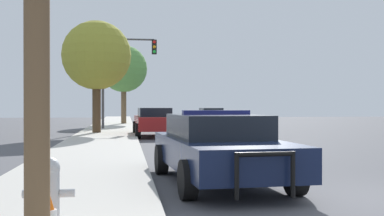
{
  "coord_description": "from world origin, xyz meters",
  "views": [
    {
      "loc": [
        -4.1,
        -7.33,
        1.55
      ],
      "look_at": [
        -0.35,
        19.99,
        1.4
      ],
      "focal_mm": 45.0,
      "sensor_mm": 36.0,
      "label": 1
    }
  ],
  "objects_px": {
    "traffic_cone": "(49,215)",
    "tree_sidewalk_mid": "(97,56)",
    "fire_hydrant": "(49,190)",
    "tree_sidewalk_far": "(124,69)",
    "police_car": "(219,146)",
    "traffic_light": "(123,65)",
    "car_background_oncoming": "(211,116)",
    "car_background_midblock": "(154,121)"
  },
  "relations": [
    {
      "from": "traffic_cone",
      "to": "tree_sidewalk_mid",
      "type": "bearing_deg",
      "value": 92.03
    },
    {
      "from": "car_background_oncoming",
      "to": "traffic_cone",
      "type": "bearing_deg",
      "value": 76.79
    },
    {
      "from": "fire_hydrant",
      "to": "traffic_light",
      "type": "relative_size",
      "value": 0.14
    },
    {
      "from": "police_car",
      "to": "traffic_cone",
      "type": "distance_m",
      "value": 4.95
    },
    {
      "from": "traffic_light",
      "to": "tree_sidewalk_far",
      "type": "xyz_separation_m",
      "value": [
        -0.03,
        8.2,
        0.34
      ]
    },
    {
      "from": "tree_sidewalk_far",
      "to": "traffic_cone",
      "type": "height_order",
      "value": "tree_sidewalk_far"
    },
    {
      "from": "tree_sidewalk_far",
      "to": "tree_sidewalk_mid",
      "type": "xyz_separation_m",
      "value": [
        -1.34,
        -12.58,
        -0.26
      ]
    },
    {
      "from": "police_car",
      "to": "car_background_midblock",
      "type": "relative_size",
      "value": 1.11
    },
    {
      "from": "car_background_oncoming",
      "to": "fire_hydrant",
      "type": "bearing_deg",
      "value": 76.44
    },
    {
      "from": "police_car",
      "to": "tree_sidewalk_mid",
      "type": "height_order",
      "value": "tree_sidewalk_mid"
    },
    {
      "from": "fire_hydrant",
      "to": "traffic_cone",
      "type": "distance_m",
      "value": 0.55
    },
    {
      "from": "traffic_light",
      "to": "car_background_oncoming",
      "type": "xyz_separation_m",
      "value": [
        6.61,
        6.26,
        -3.34
      ]
    },
    {
      "from": "police_car",
      "to": "car_background_oncoming",
      "type": "bearing_deg",
      "value": -103.75
    },
    {
      "from": "car_background_midblock",
      "to": "traffic_cone",
      "type": "height_order",
      "value": "car_background_midblock"
    },
    {
      "from": "traffic_light",
      "to": "tree_sidewalk_mid",
      "type": "bearing_deg",
      "value": -107.37
    },
    {
      "from": "police_car",
      "to": "car_background_oncoming",
      "type": "relative_size",
      "value": 1.14
    },
    {
      "from": "car_background_midblock",
      "to": "tree_sidewalk_mid",
      "type": "xyz_separation_m",
      "value": [
        -2.9,
        1.8,
        3.37
      ]
    },
    {
      "from": "police_car",
      "to": "traffic_light",
      "type": "height_order",
      "value": "traffic_light"
    },
    {
      "from": "fire_hydrant",
      "to": "traffic_cone",
      "type": "bearing_deg",
      "value": -81.15
    },
    {
      "from": "police_car",
      "to": "traffic_cone",
      "type": "height_order",
      "value": "police_car"
    },
    {
      "from": "police_car",
      "to": "fire_hydrant",
      "type": "height_order",
      "value": "police_car"
    },
    {
      "from": "tree_sidewalk_far",
      "to": "car_background_midblock",
      "type": "bearing_deg",
      "value": -83.84
    },
    {
      "from": "police_car",
      "to": "car_background_oncoming",
      "type": "height_order",
      "value": "police_car"
    },
    {
      "from": "fire_hydrant",
      "to": "car_background_midblock",
      "type": "xyz_separation_m",
      "value": [
        2.26,
        18.0,
        0.21
      ]
    },
    {
      "from": "police_car",
      "to": "traffic_light",
      "type": "relative_size",
      "value": 0.91
    },
    {
      "from": "car_background_oncoming",
      "to": "police_car",
      "type": "bearing_deg",
      "value": 80.2
    },
    {
      "from": "fire_hydrant",
      "to": "tree_sidewalk_far",
      "type": "bearing_deg",
      "value": 88.76
    },
    {
      "from": "traffic_light",
      "to": "car_background_oncoming",
      "type": "relative_size",
      "value": 1.26
    },
    {
      "from": "police_car",
      "to": "tree_sidewalk_mid",
      "type": "distance_m",
      "value": 16.83
    },
    {
      "from": "tree_sidewalk_far",
      "to": "traffic_cone",
      "type": "relative_size",
      "value": 12.09
    },
    {
      "from": "car_background_oncoming",
      "to": "car_background_midblock",
      "type": "bearing_deg",
      "value": 67.76
    },
    {
      "from": "tree_sidewalk_mid",
      "to": "traffic_cone",
      "type": "relative_size",
      "value": 11.5
    },
    {
      "from": "traffic_light",
      "to": "car_background_oncoming",
      "type": "bearing_deg",
      "value": 43.43
    },
    {
      "from": "police_car",
      "to": "car_background_midblock",
      "type": "bearing_deg",
      "value": -92.1
    },
    {
      "from": "car_background_oncoming",
      "to": "tree_sidewalk_mid",
      "type": "xyz_separation_m",
      "value": [
        -7.98,
        -10.64,
        3.41
      ]
    },
    {
      "from": "car_background_oncoming",
      "to": "tree_sidewalk_mid",
      "type": "height_order",
      "value": "tree_sidewalk_mid"
    },
    {
      "from": "car_background_midblock",
      "to": "traffic_cone",
      "type": "distance_m",
      "value": 18.64
    },
    {
      "from": "traffic_light",
      "to": "car_background_oncoming",
      "type": "height_order",
      "value": "traffic_light"
    },
    {
      "from": "traffic_cone",
      "to": "fire_hydrant",
      "type": "bearing_deg",
      "value": 98.85
    },
    {
      "from": "traffic_light",
      "to": "tree_sidewalk_far",
      "type": "distance_m",
      "value": 8.2
    },
    {
      "from": "police_car",
      "to": "traffic_cone",
      "type": "xyz_separation_m",
      "value": [
        -2.64,
        -4.18,
        -0.35
      ]
    },
    {
      "from": "traffic_light",
      "to": "car_background_midblock",
      "type": "bearing_deg",
      "value": -76.15
    }
  ]
}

